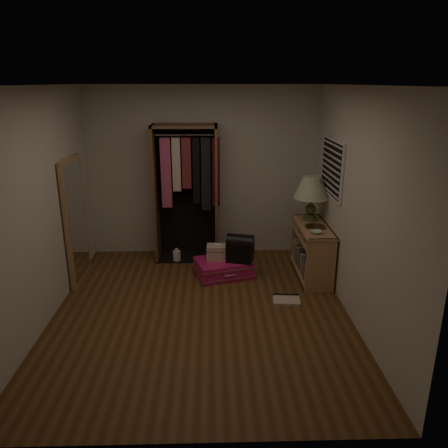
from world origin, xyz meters
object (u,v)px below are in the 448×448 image
Objects in this scene: pink_suitcase at (223,268)px; table_lamp at (312,188)px; train_case at (218,252)px; white_jug at (177,256)px; console_bookshelf at (311,249)px; black_bag at (240,247)px; open_wardrobe at (188,182)px; floor_mirror at (76,221)px.

pink_suitcase is 1.67m from table_lamp.
white_jug is (-0.62, 0.49, -0.25)m from train_case.
console_bookshelf is at bearing -91.30° from table_lamp.
train_case reaches higher than pink_suitcase.
white_jug is at bearing 164.24° from black_bag.
open_wardrobe is 3.26× the size of table_lamp.
pink_suitcase is (2.00, 0.04, -0.73)m from floor_mirror.
train_case is (-0.08, 0.04, 0.22)m from pink_suitcase.
table_lamp is (1.33, 0.19, 0.87)m from train_case.
pink_suitcase is 0.24m from train_case.
floor_mirror is at bearing 164.40° from pink_suitcase.
floor_mirror reaches higher than table_lamp.
floor_mirror is 5.32× the size of train_case.
white_jug is (-1.94, 0.53, -0.30)m from console_bookshelf.
console_bookshelf is 5.36× the size of white_jug.
black_bag is 1.98× the size of white_jug.
floor_mirror is 2.13m from pink_suitcase.
open_wardrobe is at bearing 27.53° from floor_mirror.
floor_mirror is 8.13× the size of white_jug.
white_jug is at bearing 164.63° from console_bookshelf.
black_bag is at bearing -25.20° from pink_suitcase.
black_bag is (-1.01, -0.03, 0.05)m from console_bookshelf.
pink_suitcase is at bearing -169.64° from table_lamp.
pink_suitcase is 4.28× the size of white_jug.
console_bookshelf is 0.66× the size of floor_mirror.
open_wardrobe is at bearing 125.20° from train_case.
table_lamp reaches higher than train_case.
train_case is 0.83m from white_jug.
open_wardrobe is 1.32m from black_bag.
black_bag reaches higher than train_case.
white_jug is at bearing -132.16° from open_wardrobe.
floor_mirror is 1.61m from white_jug.
table_lamp is at bearing -16.02° from open_wardrobe.
console_bookshelf reaches higher than white_jug.
black_bag reaches higher than pink_suitcase.
train_case is at bearing -57.71° from open_wardrobe.
open_wardrobe is at bearing 157.33° from console_bookshelf.
open_wardrobe is at bearing 149.92° from black_bag.
train_case reaches higher than white_jug.
console_bookshelf is 1.32m from train_case.
table_lamp is (1.24, 0.23, 1.09)m from pink_suitcase.
open_wardrobe reaches higher than pink_suitcase.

